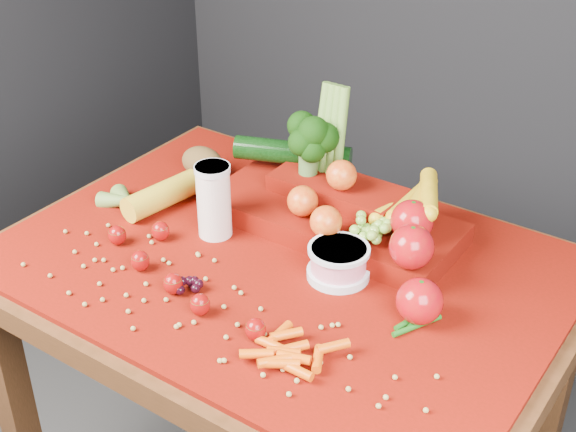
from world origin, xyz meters
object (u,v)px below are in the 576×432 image
Objects in this scene: table at (282,304)px; yogurt_bowl at (339,261)px; produce_mound at (345,207)px; milk_glass at (214,198)px.

yogurt_bowl is (0.12, 0.01, 0.14)m from table.
produce_mound reaches higher than yogurt_bowl.
milk_glass is 0.25× the size of produce_mound.
table is at bearing -173.83° from yogurt_bowl.
table is 0.25m from milk_glass.
produce_mound is (0.21, 0.15, -0.02)m from milk_glass.
produce_mound is at bearing 117.19° from yogurt_bowl.
table is 0.23m from produce_mound.
produce_mound reaches higher than milk_glass.
milk_glass is at bearing -143.64° from produce_mound.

